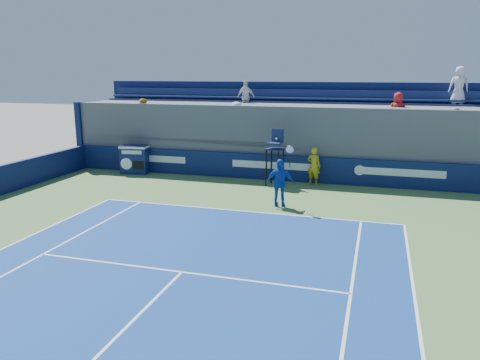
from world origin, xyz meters
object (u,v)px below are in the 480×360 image
(ball_person, at_px, (314,166))
(umpire_chair, at_px, (275,151))
(tennis_player, at_px, (280,183))
(match_clock, at_px, (135,159))

(ball_person, height_order, umpire_chair, umpire_chair)
(umpire_chair, bearing_deg, tennis_player, -74.38)
(ball_person, xyz_separation_m, tennis_player, (-0.72, -3.79, 0.05))
(match_clock, bearing_deg, tennis_player, -24.59)
(tennis_player, bearing_deg, ball_person, 79.21)
(match_clock, bearing_deg, ball_person, 0.72)
(ball_person, distance_m, match_clock, 8.77)
(match_clock, bearing_deg, umpire_chair, -3.74)
(match_clock, relative_size, umpire_chair, 0.57)
(tennis_player, bearing_deg, match_clock, 155.41)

